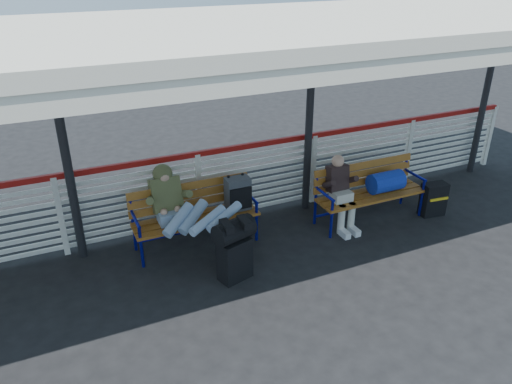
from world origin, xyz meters
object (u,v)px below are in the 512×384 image
bench_right (376,184)px  suitcase_side (433,199)px  luggage_stack (234,247)px  companion_person (341,192)px  traveler_man (191,212)px  bench_left (210,204)px

bench_right → suitcase_side: (0.93, -0.31, -0.31)m
luggage_stack → companion_person: (1.99, 0.60, 0.12)m
luggage_stack → suitcase_side: size_ratio=1.58×
companion_person → suitcase_side: size_ratio=2.08×
luggage_stack → traveler_man: (-0.35, 0.69, 0.25)m
companion_person → bench_left: bearing=167.8°
companion_person → traveler_man: bearing=178.0°
bench_right → suitcase_side: bearing=-18.3°
luggage_stack → suitcase_side: bearing=-11.6°
bench_left → suitcase_side: (3.56, -0.72, -0.33)m
luggage_stack → suitcase_side: (3.59, 0.31, -0.20)m
bench_right → companion_person: (-0.67, -0.01, 0.01)m
luggage_stack → companion_person: 2.09m
companion_person → suitcase_side: 1.66m
luggage_stack → suitcase_side: 3.61m
suitcase_side → bench_left: bearing=174.7°
bench_right → companion_person: 0.67m
companion_person → bench_right: bearing=1.0°
bench_left → suitcase_side: bench_left is taller
bench_left → traveler_man: size_ratio=1.10×
traveler_man → companion_person: (2.34, -0.08, -0.13)m
luggage_stack → companion_person: bearing=0.4°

